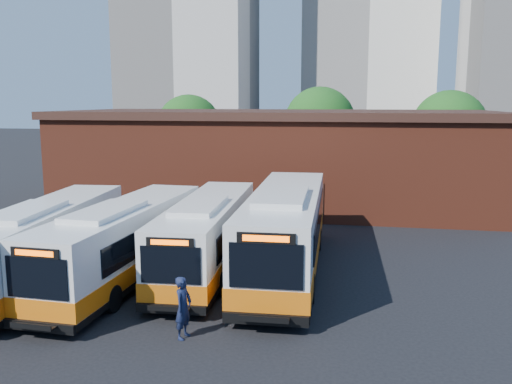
% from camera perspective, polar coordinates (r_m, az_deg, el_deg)
% --- Properties ---
extents(ground, '(220.00, 220.00, 0.00)m').
position_cam_1_polar(ground, '(18.96, -6.77, -12.35)').
color(ground, black).
extents(bus_west, '(3.36, 11.75, 3.16)m').
position_cam_1_polar(bus_west, '(23.04, -21.30, -5.22)').
color(bus_west, silver).
rests_on(bus_west, ground).
extents(bus_midwest, '(2.93, 11.73, 3.17)m').
position_cam_1_polar(bus_midwest, '(22.09, -13.71, -5.44)').
color(bus_midwest, silver).
rests_on(bus_midwest, ground).
extents(bus_mideast, '(2.93, 11.53, 3.11)m').
position_cam_1_polar(bus_mideast, '(22.90, -5.10, -4.73)').
color(bus_mideast, silver).
rests_on(bus_mideast, ground).
extents(bus_east, '(3.12, 13.18, 3.57)m').
position_cam_1_polar(bus_east, '(22.59, 3.13, -4.37)').
color(bus_east, silver).
rests_on(bus_east, ground).
extents(transit_worker, '(0.58, 0.77, 1.91)m').
position_cam_1_polar(transit_worker, '(16.69, -7.66, -11.97)').
color(transit_worker, '#131A37').
rests_on(transit_worker, ground).
extents(depot_building, '(28.60, 12.60, 6.40)m').
position_cam_1_polar(depot_building, '(37.36, 2.18, 3.74)').
color(depot_building, maroon).
rests_on(depot_building, ground).
extents(tree_west, '(6.00, 6.00, 7.65)m').
position_cam_1_polar(tree_west, '(51.18, -7.07, 6.81)').
color(tree_west, '#382314').
rests_on(tree_west, ground).
extents(tree_mid, '(6.56, 6.56, 8.36)m').
position_cam_1_polar(tree_mid, '(50.93, 6.72, 7.29)').
color(tree_mid, '#382314').
rests_on(tree_mid, ground).
extents(tree_east, '(6.24, 6.24, 7.96)m').
position_cam_1_polar(tree_east, '(48.45, 19.65, 6.40)').
color(tree_east, '#382314').
rests_on(tree_east, ground).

